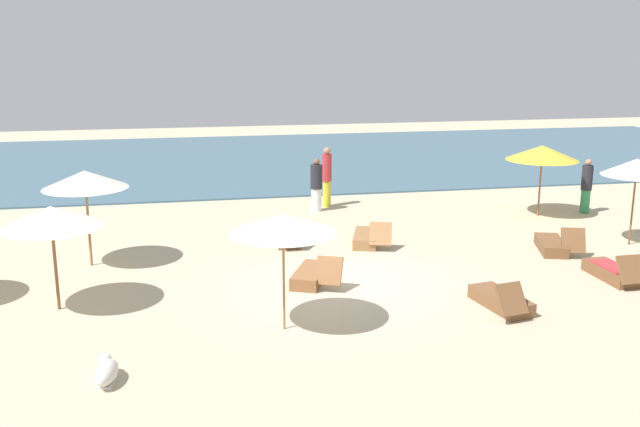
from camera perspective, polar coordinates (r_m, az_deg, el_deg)
The scene contains 17 objects.
ground_plane at distance 16.12m, azimuth 2.19°, elevation -5.49°, with size 60.00×60.00×0.00m, color #BCAD8E.
ocean_water at distance 32.44m, azimuth -4.76°, elevation 4.29°, with size 48.00×16.00×0.06m, color #3D6075.
umbrella_2 at distance 14.97m, azimuth -20.55°, elevation -0.26°, with size 2.01×2.01×2.13m.
umbrella_3 at distance 22.75m, azimuth 17.21°, elevation 4.62°, with size 2.16×2.16×2.18m.
umbrella_4 at distance 20.28m, azimuth 23.83°, elevation 3.38°, with size 1.77×1.77×2.30m.
umbrella_6 at distance 13.02m, azimuth -2.95°, elevation -0.82°, with size 1.97×1.97×2.21m.
umbrella_7 at distance 17.67m, azimuth -18.13°, elevation 2.57°, with size 1.98×1.98×2.31m.
lounger_0 at distance 19.32m, azimuth 18.01°, elevation -2.39°, with size 1.05×1.73×0.74m.
lounger_1 at distance 19.16m, azimuth -2.61°, elevation -1.82°, with size 0.66×1.71×0.69m.
lounger_2 at distance 17.55m, azimuth 22.25°, elevation -4.31°, with size 0.63×1.66×0.73m.
lounger_3 at distance 15.02m, azimuth 14.21°, elevation -6.70°, with size 0.87×1.74×0.72m.
lounger_4 at distance 19.06m, azimuth 3.76°, elevation -1.94°, with size 1.07×1.78×0.70m.
lounger_5 at distance 16.08m, azimuth -0.60°, elevation -4.90°, with size 1.21×1.75×0.72m.
person_0 at distance 23.13m, azimuth 0.55°, elevation 2.98°, with size 0.42×0.42×1.93m.
person_1 at distance 22.55m, azimuth -0.29°, elevation 2.27°, with size 0.43×0.43×1.67m.
person_3 at distance 23.77m, azimuth 20.37°, elevation 2.06°, with size 0.44×0.44×1.70m.
dog at distance 12.08m, azimuth -16.58°, elevation -11.90°, with size 0.44×0.82×0.37m.
Camera 1 is at (-3.55, -14.81, 5.29)m, focal length 40.37 mm.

